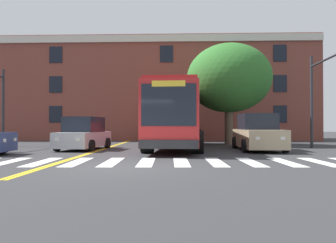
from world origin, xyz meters
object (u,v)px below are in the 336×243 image
object	(u,v)px
car_silver_near_lane	(84,135)
car_tan_far_lane	(257,134)
car_red_behind_bus	(160,131)
traffic_light_near_corner	(325,83)
street_tree_curbside_large	(229,78)
city_bus	(177,116)

from	to	relation	value
car_silver_near_lane	car_tan_far_lane	xyz separation A→B (m)	(9.29, -0.22, 0.05)
car_silver_near_lane	car_red_behind_bus	xyz separation A→B (m)	(3.56, 9.69, -0.00)
traffic_light_near_corner	car_silver_near_lane	bearing A→B (deg)	179.61
car_silver_near_lane	street_tree_curbside_large	world-z (taller)	street_tree_curbside_large
city_bus	car_tan_far_lane	xyz separation A→B (m)	(4.27, -1.48, -0.96)
car_silver_near_lane	car_tan_far_lane	distance (m)	9.30
city_bus	car_silver_near_lane	xyz separation A→B (m)	(-5.03, -1.26, -1.02)
car_red_behind_bus	city_bus	bearing A→B (deg)	-80.16
street_tree_curbside_large	car_silver_near_lane	bearing A→B (deg)	-151.09
car_tan_far_lane	traffic_light_near_corner	xyz separation A→B (m)	(3.56, 0.14, 2.70)
car_red_behind_bus	street_tree_curbside_large	distance (m)	7.95
street_tree_curbside_large	traffic_light_near_corner	bearing A→B (deg)	-47.99
car_silver_near_lane	street_tree_curbside_large	distance (m)	10.43
car_tan_far_lane	car_red_behind_bus	xyz separation A→B (m)	(-5.73, 9.92, -0.06)
city_bus	car_silver_near_lane	bearing A→B (deg)	-165.95
car_silver_near_lane	car_red_behind_bus	bearing A→B (deg)	69.82
city_bus	car_tan_far_lane	bearing A→B (deg)	-19.16
car_red_behind_bus	traffic_light_near_corner	size ratio (longest dim) A/B	0.90
city_bus	car_red_behind_bus	distance (m)	8.62
car_red_behind_bus	street_tree_curbside_large	world-z (taller)	street_tree_curbside_large
traffic_light_near_corner	street_tree_curbside_large	world-z (taller)	street_tree_curbside_large
city_bus	car_tan_far_lane	distance (m)	4.62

